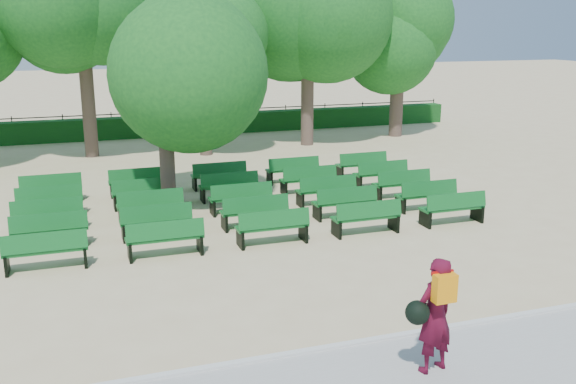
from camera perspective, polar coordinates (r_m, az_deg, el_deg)
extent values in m
plane|color=#CDB688|center=(15.82, -0.76, -2.95)|extent=(120.00, 120.00, 0.00)
cube|color=#ACACA8|center=(9.62, 13.56, -15.45)|extent=(30.00, 2.20, 0.06)
cube|color=silver|center=(10.47, 10.16, -12.51)|extent=(30.00, 0.12, 0.10)
cube|color=#134C19|center=(29.05, -9.39, 5.90)|extent=(26.00, 0.70, 0.90)
cube|color=#116123|center=(16.85, -4.22, -0.44)|extent=(1.65, 0.55, 0.05)
cube|color=#116123|center=(16.61, -4.07, 0.15)|extent=(1.63, 0.22, 0.38)
cylinder|color=brown|center=(17.11, -10.71, 3.09)|extent=(0.40, 0.40, 2.85)
ellipsoid|color=#1B6620|center=(16.79, -11.13, 11.56)|extent=(3.99, 3.99, 3.59)
imported|color=#4D0B20|center=(9.25, 12.93, -10.63)|extent=(0.69, 0.54, 1.68)
cube|color=orange|center=(8.91, 13.75, -8.30)|extent=(0.31, 0.16, 0.39)
sphere|color=black|center=(9.01, 11.43, -10.47)|extent=(0.34, 0.34, 0.34)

